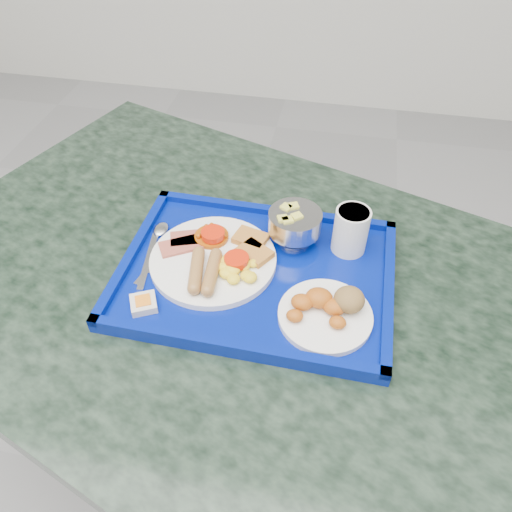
{
  "coord_description": "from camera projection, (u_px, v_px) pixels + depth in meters",
  "views": [
    {
      "loc": [
        0.38,
        0.18,
        1.45
      ],
      "look_at": [
        0.26,
        0.79,
        0.84
      ],
      "focal_mm": 35.0,
      "sensor_mm": 36.0,
      "label": 1
    }
  ],
  "objects": [
    {
      "name": "table",
      "position": [
        236.0,
        344.0,
        1.05
      ],
      "size": [
        1.46,
        1.21,
        0.78
      ],
      "rotation": [
        0.0,
        0.0,
        -0.35
      ],
      "color": "slate",
      "rests_on": "floor"
    },
    {
      "name": "tray",
      "position": [
        256.0,
        274.0,
        0.91
      ],
      "size": [
        0.49,
        0.36,
        0.03
      ],
      "rotation": [
        0.0,
        0.0,
        -0.02
      ],
      "color": "navy",
      "rests_on": "table"
    },
    {
      "name": "main_plate",
      "position": [
        217.0,
        259.0,
        0.91
      ],
      "size": [
        0.23,
        0.23,
        0.04
      ],
      "rotation": [
        0.0,
        0.0,
        0.04
      ],
      "color": "white",
      "rests_on": "tray"
    },
    {
      "name": "bread_plate",
      "position": [
        328.0,
        309.0,
        0.82
      ],
      "size": [
        0.16,
        0.16,
        0.05
      ],
      "rotation": [
        0.0,
        0.0,
        0.12
      ],
      "color": "white",
      "rests_on": "tray"
    },
    {
      "name": "fruit_bowl",
      "position": [
        295.0,
        223.0,
        0.93
      ],
      "size": [
        0.1,
        0.1,
        0.07
      ],
      "color": "#BABABD",
      "rests_on": "tray"
    },
    {
      "name": "juice_cup",
      "position": [
        351.0,
        229.0,
        0.91
      ],
      "size": [
        0.06,
        0.06,
        0.09
      ],
      "color": "white",
      "rests_on": "tray"
    },
    {
      "name": "spoon",
      "position": [
        159.0,
        238.0,
        0.96
      ],
      "size": [
        0.06,
        0.17,
        0.01
      ],
      "rotation": [
        0.0,
        0.0,
        -0.21
      ],
      "color": "#BABABD",
      "rests_on": "tray"
    },
    {
      "name": "knife",
      "position": [
        150.0,
        256.0,
        0.93
      ],
      "size": [
        0.04,
        0.17,
        0.0
      ],
      "primitive_type": "cube",
      "rotation": [
        0.0,
        0.0,
        0.15
      ],
      "color": "#BABABD",
      "rests_on": "tray"
    },
    {
      "name": "jam_packet",
      "position": [
        144.0,
        303.0,
        0.84
      ],
      "size": [
        0.06,
        0.06,
        0.02
      ],
      "rotation": [
        0.0,
        0.0,
        0.47
      ],
      "color": "silver",
      "rests_on": "tray"
    }
  ]
}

